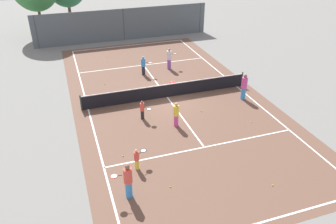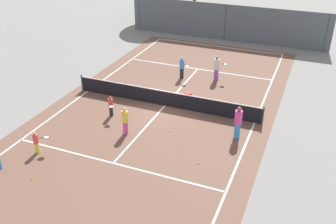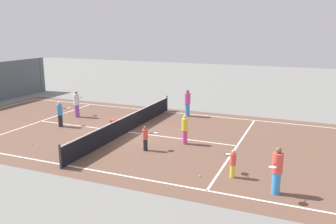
{
  "view_description": "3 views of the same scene",
  "coord_description": "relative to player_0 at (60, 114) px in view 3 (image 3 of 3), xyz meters",
  "views": [
    {
      "loc": [
        -6.69,
        -19.98,
        10.74
      ],
      "look_at": [
        -1.06,
        -3.33,
        0.77
      ],
      "focal_mm": 35.83,
      "sensor_mm": 36.0,
      "label": 1
    },
    {
      "loc": [
        8.0,
        -19.09,
        10.84
      ],
      "look_at": [
        1.35,
        -2.79,
        1.25
      ],
      "focal_mm": 40.79,
      "sensor_mm": 36.0,
      "label": 2
    },
    {
      "loc": [
        -17.1,
        -9.65,
        5.92
      ],
      "look_at": [
        1.4,
        -1.96,
        1.08
      ],
      "focal_mm": 37.37,
      "sensor_mm": 36.0,
      "label": 3
    }
  ],
  "objects": [
    {
      "name": "player_6",
      "position": [
        -0.18,
        -8.16,
        -0.01
      ],
      "size": [
        0.33,
        0.33,
        1.57
      ],
      "color": "#D14799",
      "rests_on": "ground_plane"
    },
    {
      "name": "player_4",
      "position": [
        -3.38,
        -11.36,
        -0.2
      ],
      "size": [
        0.79,
        0.66,
        1.18
      ],
      "color": "yellow",
      "rests_on": "ground_plane"
    },
    {
      "name": "player_1",
      "position": [
        2.36,
        0.54,
        0.11
      ],
      "size": [
        0.96,
        0.55,
        1.79
      ],
      "color": "purple",
      "rests_on": "ground_plane"
    },
    {
      "name": "tennis_ball_6",
      "position": [
        4.32,
        -9.28,
        -0.78
      ],
      "size": [
        0.07,
        0.07,
        0.07
      ],
      "primitive_type": "sphere",
      "color": "#CCE533",
      "rests_on": "ground_plane"
    },
    {
      "name": "player_5",
      "position": [
        -4.23,
        -13.15,
        0.11
      ],
      "size": [
        0.97,
        0.51,
        1.79
      ],
      "color": "#388CD8",
      "rests_on": "ground_plane"
    },
    {
      "name": "ground_plane",
      "position": [
        0.52,
        -4.38,
        -0.81
      ],
      "size": [
        80.0,
        80.0,
        0.0
      ],
      "primitive_type": "plane",
      "color": "slate"
    },
    {
      "name": "tennis_ball_8",
      "position": [
        1.66,
        6.52,
        -0.78
      ],
      "size": [
        0.07,
        0.07,
        0.07
      ],
      "primitive_type": "sphere",
      "color": "#CCE533",
      "rests_on": "ground_plane"
    },
    {
      "name": "player_3",
      "position": [
        -1.87,
        -6.73,
        -0.16
      ],
      "size": [
        0.68,
        0.8,
        1.26
      ],
      "color": "#232328",
      "rests_on": "ground_plane"
    },
    {
      "name": "player_2",
      "position": [
        5.43,
        -6.32,
        0.13
      ],
      "size": [
        0.39,
        0.39,
        1.84
      ],
      "color": "#388CD8",
      "rests_on": "ground_plane"
    },
    {
      "name": "tennis_ball_7",
      "position": [
        5.84,
        -1.52,
        -0.78
      ],
      "size": [
        0.07,
        0.07,
        0.07
      ],
      "primitive_type": "sphere",
      "color": "#CCE533",
      "rests_on": "ground_plane"
    },
    {
      "name": "player_0",
      "position": [
        0.0,
        0.0,
        0.0
      ],
      "size": [
        0.88,
        0.68,
        1.58
      ],
      "color": "#232328",
      "rests_on": "ground_plane"
    },
    {
      "name": "tennis_ball_3",
      "position": [
        -3.3,
        -0.85,
        -0.78
      ],
      "size": [
        0.07,
        0.07,
        0.07
      ],
      "primitive_type": "sphere",
      "color": "#CCE533",
      "rests_on": "ground_plane"
    },
    {
      "name": "tennis_ball_1",
      "position": [
        1.99,
        -7.05,
        -0.78
      ],
      "size": [
        0.07,
        0.07,
        0.07
      ],
      "primitive_type": "sphere",
      "color": "#CCE533",
      "rests_on": "ground_plane"
    },
    {
      "name": "tennis_ball_5",
      "position": [
        2.29,
        -14.62,
        -0.78
      ],
      "size": [
        0.07,
        0.07,
        0.07
      ],
      "primitive_type": "sphere",
      "color": "#CCE533",
      "rests_on": "ground_plane"
    },
    {
      "name": "tennis_net",
      "position": [
        0.52,
        -4.38,
        -0.3
      ],
      "size": [
        11.9,
        0.1,
        1.1
      ],
      "color": "#333833",
      "rests_on": "ground_plane"
    },
    {
      "name": "court_surface",
      "position": [
        0.52,
        -4.38,
        -0.81
      ],
      "size": [
        13.0,
        25.0,
        0.01
      ],
      "color": "brown",
      "rests_on": "ground_plane"
    },
    {
      "name": "ball_crate",
      "position": [
        1.48,
        -2.84,
        -0.63
      ],
      "size": [
        0.41,
        0.3,
        0.43
      ],
      "color": "red",
      "rests_on": "ground_plane"
    },
    {
      "name": "tennis_ball_2",
      "position": [
        -3.87,
        -10.15,
        -0.78
      ],
      "size": [
        0.07,
        0.07,
        0.07
      ],
      "primitive_type": "sphere",
      "color": "#CCE533",
      "rests_on": "ground_plane"
    },
    {
      "name": "tennis_ball_10",
      "position": [
        -2.28,
        -13.19,
        -0.78
      ],
      "size": [
        0.07,
        0.07,
        0.07
      ],
      "primitive_type": "sphere",
      "color": "#CCE533",
      "rests_on": "ground_plane"
    }
  ]
}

